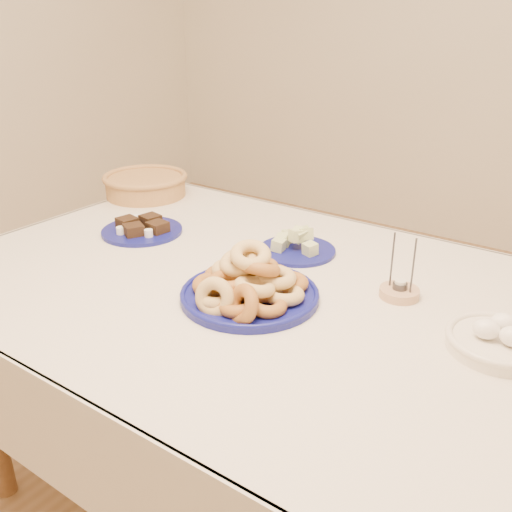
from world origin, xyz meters
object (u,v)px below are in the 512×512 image
Objects in this scene: donut_platter at (248,287)px; melon_plate at (297,245)px; wicker_basket at (146,184)px; candle_holder at (399,291)px; egg_bowl at (499,340)px; brownie_plate at (142,229)px; dining_table at (267,324)px.

donut_platter is 1.19× the size of melon_plate.
candle_holder reaches higher than wicker_basket.
egg_bowl is (0.53, 0.12, -0.01)m from donut_platter.
egg_bowl is (1.05, -0.04, 0.01)m from brownie_plate.
melon_plate is 1.78× the size of candle_holder.
brownie_plate is (-0.46, -0.15, -0.01)m from melon_plate.
candle_holder is at bearing 38.30° from donut_platter.
dining_table is 0.55m from egg_bowl.
donut_platter is 0.89m from wicker_basket.
melon_plate is (-0.06, 0.31, -0.01)m from donut_platter.
melon_plate reaches higher than brownie_plate.
dining_table is at bearing -75.72° from melon_plate.
donut_platter reaches higher than melon_plate.
brownie_plate is at bearing -162.21° from melon_plate.
melon_plate is 1.10× the size of egg_bowl.
egg_bowl is at bearing -2.36° from brownie_plate.
dining_table is 0.54m from brownie_plate.
donut_platter reaches higher than brownie_plate.
brownie_plate is 0.38m from wicker_basket.
wicker_basket is 1.08m from candle_holder.
brownie_plate is 1.98× the size of candle_holder.
melon_plate is at bearing -10.00° from wicker_basket.
candle_holder is (1.06, -0.22, -0.03)m from wicker_basket.
melon_plate is at bearing 104.28° from dining_table.
candle_holder is (0.28, 0.14, 0.12)m from dining_table.
brownie_plate is at bearing -175.85° from candle_holder.
donut_platter is at bearing -29.23° from wicker_basket.
melon_plate is 0.48m from brownie_plate.
melon_plate is at bearing 165.28° from candle_holder.
wicker_basket reaches higher than brownie_plate.
melon_plate is at bearing 162.09° from egg_bowl.
brownie_plate is 1.05m from egg_bowl.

